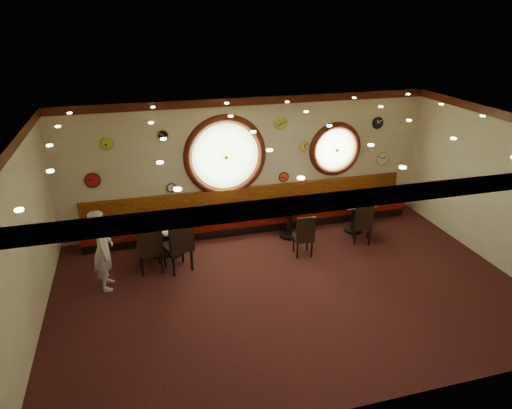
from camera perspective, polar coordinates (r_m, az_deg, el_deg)
name	(u,v)px	position (r m, az deg, el deg)	size (l,w,h in m)	color
floor	(289,288)	(9.09, 4.17, -10.36)	(9.00, 6.00, 0.00)	black
ceiling	(295,127)	(7.79, 4.85, 9.64)	(9.00, 6.00, 0.02)	gold
wall_back	(250,164)	(10.99, -0.77, 5.10)	(9.00, 0.02, 3.20)	beige
wall_front	(373,310)	(5.96, 14.41, -12.67)	(9.00, 0.02, 3.20)	beige
wall_left	(23,245)	(8.11, -27.15, -4.51)	(0.02, 6.00, 3.20)	beige
wall_right	(498,190)	(10.63, 27.98, 1.65)	(0.02, 6.00, 3.20)	beige
molding_back	(250,101)	(10.57, -0.74, 12.82)	(9.00, 0.10, 0.18)	#3D120B
molding_front	(384,196)	(5.28, 15.76, 1.07)	(9.00, 0.10, 0.18)	#3D120B
molding_left	(5,152)	(7.58, -28.85, 5.72)	(0.10, 6.00, 0.18)	#3D120B
molding_right	(512,117)	(10.21, 29.37, 9.52)	(0.10, 6.00, 0.18)	#3D120B
banquette_base	(253,225)	(11.30, -0.37, -2.57)	(8.00, 0.55, 0.20)	black
banquette_seat	(253,216)	(11.20, -0.37, -1.42)	(8.00, 0.55, 0.30)	#5D0B08
banquette_back	(251,197)	(11.23, -0.67, 0.88)	(8.00, 0.10, 0.55)	#601207
porthole_left_glass	(225,156)	(10.78, -3.87, 6.08)	(1.66, 1.66, 0.02)	#91C073
porthole_left_frame	(225,156)	(10.77, -3.86, 6.06)	(1.98, 1.98, 0.18)	#3D120B
porthole_left_ring	(226,156)	(10.74, -3.82, 6.01)	(1.61, 1.61, 0.03)	gold
porthole_right_glass	(335,149)	(11.65, 9.83, 6.85)	(1.10, 1.10, 0.02)	#91C073
porthole_right_frame	(335,149)	(11.64, 9.86, 6.83)	(1.38, 1.38, 0.18)	#3D120B
porthole_right_ring	(336,150)	(11.61, 9.92, 6.79)	(1.09, 1.09, 0.03)	gold
wall_clock_0	(284,177)	(11.32, 3.47, 3.46)	(0.24, 0.24, 0.03)	#EE4B1C
wall_clock_1	(378,123)	(11.98, 14.95, 9.82)	(0.28, 0.28, 0.03)	black
wall_clock_2	(163,135)	(10.41, -11.57, 8.47)	(0.24, 0.24, 0.03)	black
wall_clock_3	(281,123)	(10.90, 3.13, 10.11)	(0.30, 0.30, 0.03)	#96C23C
wall_clock_4	(382,158)	(12.34, 15.52, 5.56)	(0.34, 0.34, 0.03)	silver
wall_clock_5	(304,146)	(11.25, 5.99, 7.28)	(0.22, 0.22, 0.03)	#E4D24C
wall_clock_6	(107,144)	(10.43, -18.14, 7.24)	(0.26, 0.26, 0.03)	#98D029
wall_clock_7	(172,188)	(10.79, -10.51, 2.10)	(0.20, 0.20, 0.03)	white
wall_clock_8	(93,180)	(10.69, -19.74, 2.89)	(0.32, 0.32, 0.03)	red
table_a	(160,239)	(10.17, -11.97, -4.22)	(0.68, 0.68, 0.67)	black
table_b	(173,237)	(10.19, -10.28, -3.96)	(0.78, 0.78, 0.68)	black
table_c	(290,216)	(10.79, 4.27, -1.47)	(0.93, 0.93, 0.83)	black
table_d	(355,212)	(11.28, 12.23, -0.91)	(0.76, 0.76, 0.80)	black
chair_a	(150,244)	(9.46, -13.14, -4.78)	(0.52, 0.52, 0.73)	black
chair_b	(179,240)	(9.37, -9.57, -4.45)	(0.68, 0.68, 0.78)	black
chair_c	(304,233)	(9.93, 6.07, -3.60)	(0.44, 0.44, 0.60)	black
chair_d	(363,221)	(10.69, 13.27, -2.06)	(0.54, 0.54, 0.61)	black
condiment_a_salt	(152,226)	(10.07, -12.81, -2.65)	(0.04, 0.04, 0.11)	silver
condiment_b_salt	(167,225)	(10.07, -11.05, -2.49)	(0.03, 0.03, 0.09)	silver
condiment_c_salt	(285,203)	(10.59, 3.63, 0.21)	(0.04, 0.04, 0.11)	silver
condiment_d_salt	(352,198)	(11.18, 11.85, 0.79)	(0.03, 0.03, 0.09)	silver
condiment_a_pepper	(161,227)	(10.01, -11.81, -2.75)	(0.04, 0.04, 0.10)	silver
condiment_b_pepper	(171,225)	(10.05, -10.57, -2.48)	(0.03, 0.03, 0.09)	silver
condiment_c_pepper	(293,204)	(10.59, 4.71, 0.13)	(0.03, 0.03, 0.10)	#BBBBBF
condiment_d_pepper	(358,199)	(11.13, 12.63, 0.65)	(0.04, 0.04, 0.10)	silver
condiment_a_bottle	(161,224)	(10.09, -11.85, -2.44)	(0.04, 0.04, 0.14)	gold
condiment_b_bottle	(175,221)	(10.12, -10.10, -2.10)	(0.05, 0.05, 0.15)	gold
condiment_c_bottle	(293,200)	(10.70, 4.69, 0.51)	(0.04, 0.04, 0.14)	gold
condiment_d_bottle	(361,196)	(11.24, 13.04, 1.03)	(0.05, 0.05, 0.17)	yellow
waiter	(103,250)	(9.17, -18.59, -5.38)	(0.60, 0.39, 1.64)	silver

